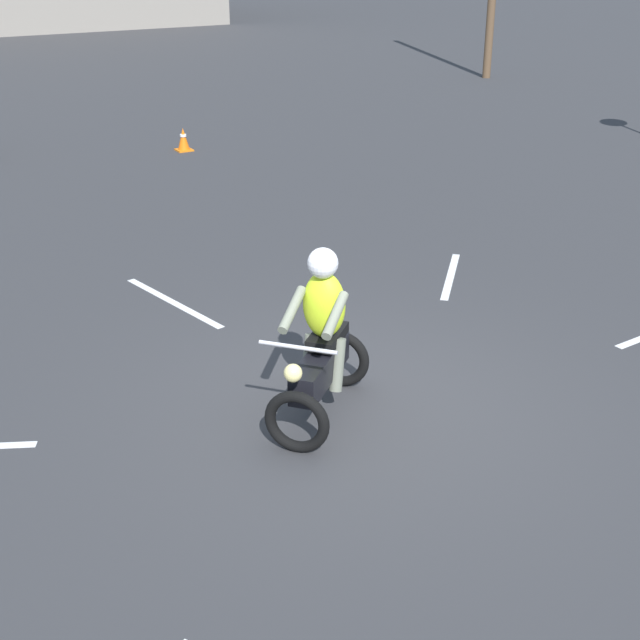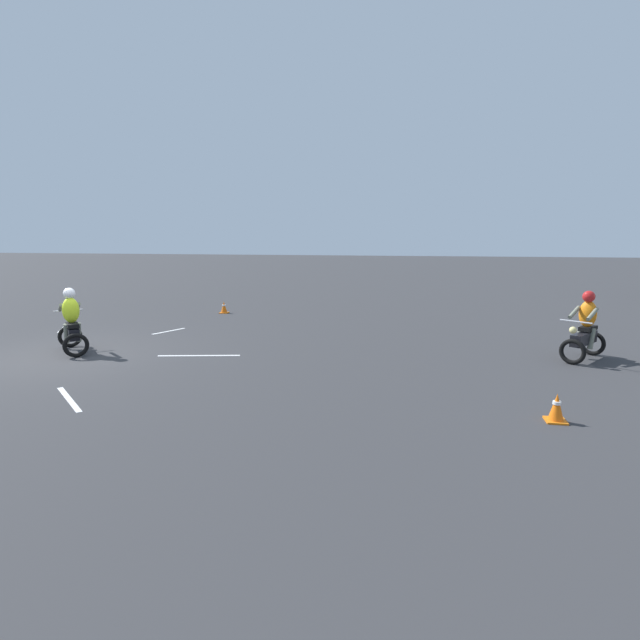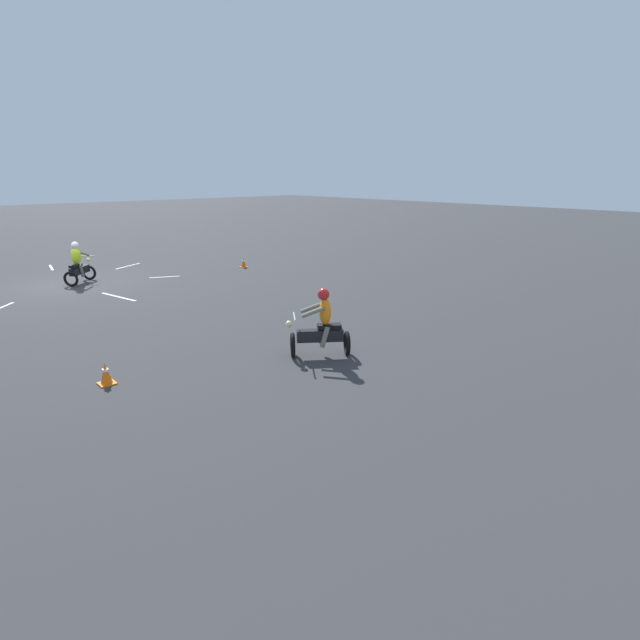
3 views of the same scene
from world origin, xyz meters
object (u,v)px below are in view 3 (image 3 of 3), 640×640
traffic_cone_near_right (106,374)px  motorcycle_rider_foreground (78,265)px  traffic_cone_mid_left (244,263)px  motorcycle_rider_background (321,327)px

traffic_cone_near_right → motorcycle_rider_foreground: bearing=-104.9°
traffic_cone_near_right → traffic_cone_mid_left: bearing=-135.9°
motorcycle_rider_foreground → traffic_cone_mid_left: motorcycle_rider_foreground is taller
motorcycle_rider_background → traffic_cone_mid_left: (-5.22, -11.12, -0.51)m
motorcycle_rider_foreground → motorcycle_rider_background: 12.63m
motorcycle_rider_foreground → motorcycle_rider_background: same height
motorcycle_rider_background → motorcycle_rider_foreground: bearing=43.6°
traffic_cone_near_right → traffic_cone_mid_left: traffic_cone_near_right is taller
motorcycle_rider_foreground → traffic_cone_near_right: 11.16m
motorcycle_rider_foreground → motorcycle_rider_background: (-1.57, 12.53, 0.00)m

